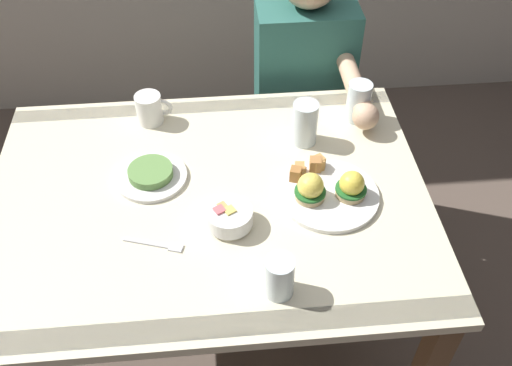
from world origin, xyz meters
TOP-DOWN VIEW (x-y plane):
  - ground_plane at (0.00, 0.00)m, footprint 6.00×6.00m
  - dining_table at (0.00, 0.00)m, footprint 1.20×0.90m
  - eggs_benedict_plate at (0.32, -0.03)m, footprint 0.27×0.27m
  - fruit_bowl at (0.05, -0.11)m, footprint 0.12×0.12m
  - coffee_mug at (-0.16, 0.34)m, footprint 0.11×0.08m
  - fork at (-0.13, -0.16)m, footprint 0.15×0.06m
  - water_glass_near at (0.15, -0.32)m, footprint 0.07×0.07m
  - water_glass_far at (0.29, 0.21)m, footprint 0.07×0.07m
  - water_glass_extra at (0.47, 0.30)m, footprint 0.07×0.07m
  - side_plate at (-0.16, 0.09)m, footprint 0.20×0.20m
  - diner_person at (0.36, 0.60)m, footprint 0.34×0.54m

SIDE VIEW (x-z plane):
  - ground_plane at x=0.00m, z-range 0.00..0.00m
  - dining_table at x=0.00m, z-range 0.26..1.00m
  - diner_person at x=0.36m, z-range 0.08..1.22m
  - fork at x=-0.13m, z-range 0.74..0.74m
  - side_plate at x=-0.16m, z-range 0.74..0.77m
  - eggs_benedict_plate at x=0.32m, z-range 0.72..0.81m
  - fruit_bowl at x=0.05m, z-range 0.74..0.80m
  - water_glass_near at x=0.15m, z-range 0.73..0.84m
  - coffee_mug at x=-0.16m, z-range 0.74..0.84m
  - water_glass_extra at x=0.47m, z-range 0.73..0.86m
  - water_glass_far at x=0.29m, z-range 0.73..0.87m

